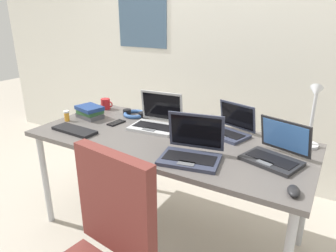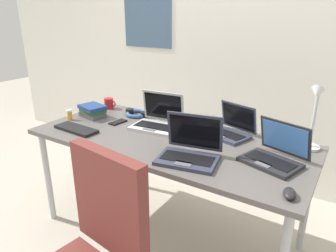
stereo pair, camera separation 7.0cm
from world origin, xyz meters
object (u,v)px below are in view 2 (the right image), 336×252
at_px(cell_phone, 118,122).
at_px(computer_mouse, 290,193).
at_px(pill_bottle, 70,115).
at_px(book_stack, 93,111).
at_px(laptop_front_right, 158,121).
at_px(headphones, 137,113).
at_px(laptop_near_lamp, 275,155).
at_px(external_keyboard, 76,129).
at_px(coffee_mug, 109,103).
at_px(desk_lamp, 313,119).
at_px(laptop_far_corner, 190,151).
at_px(laptop_back_left, 230,129).

bearing_deg(cell_phone, computer_mouse, -9.14).
distance_m(pill_bottle, book_stack, 0.17).
xyz_separation_m(laptop_front_right, computer_mouse, (0.98, -0.42, -0.03)).
relative_size(cell_phone, headphones, 0.64).
height_order(laptop_near_lamp, cell_phone, laptop_near_lamp).
relative_size(external_keyboard, book_stack, 1.47).
height_order(laptop_near_lamp, coffee_mug, laptop_near_lamp).
bearing_deg(headphones, desk_lamp, 0.88).
bearing_deg(cell_phone, headphones, 92.27).
relative_size(desk_lamp, coffee_mug, 3.54).
relative_size(external_keyboard, computer_mouse, 3.44).
bearing_deg(external_keyboard, pill_bottle, 151.24).
bearing_deg(computer_mouse, external_keyboard, 164.05).
bearing_deg(external_keyboard, desk_lamp, 22.73).
height_order(laptop_far_corner, laptop_near_lamp, laptop_far_corner).
height_order(cell_phone, headphones, headphones).
xyz_separation_m(computer_mouse, pill_bottle, (-1.63, 0.20, 0.02)).
relative_size(laptop_near_lamp, book_stack, 1.59).
bearing_deg(computer_mouse, headphones, 143.23).
bearing_deg(desk_lamp, laptop_near_lamp, -116.41).
relative_size(laptop_front_right, book_stack, 1.52).
bearing_deg(coffee_mug, laptop_back_left, -1.61).
bearing_deg(external_keyboard, cell_phone, 65.93).
relative_size(computer_mouse, book_stack, 0.43).
bearing_deg(coffee_mug, cell_phone, -38.17).
bearing_deg(cell_phone, laptop_back_left, 20.31).
bearing_deg(headphones, book_stack, -141.95).
distance_m(laptop_front_right, coffee_mug, 0.62).
distance_m(laptop_back_left, headphones, 0.78).
bearing_deg(laptop_back_left, coffee_mug, 178.39).
bearing_deg(pill_bottle, laptop_far_corner, -5.18).
relative_size(cell_phone, coffee_mug, 1.20).
relative_size(book_stack, coffee_mug, 1.99).
bearing_deg(headphones, cell_phone, -93.28).
relative_size(pill_bottle, coffee_mug, 0.70).
xyz_separation_m(laptop_front_right, laptop_near_lamp, (0.84, -0.11, -0.00)).
height_order(cell_phone, coffee_mug, coffee_mug).
distance_m(cell_phone, coffee_mug, 0.39).
height_order(laptop_front_right, book_stack, laptop_front_right).
bearing_deg(computer_mouse, laptop_front_right, 143.63).
distance_m(desk_lamp, external_keyboard, 1.50).
relative_size(headphones, book_stack, 0.95).
bearing_deg(laptop_back_left, external_keyboard, -152.62).
bearing_deg(laptop_front_right, cell_phone, -164.69).
xyz_separation_m(laptop_front_right, external_keyboard, (-0.44, -0.35, -0.04)).
height_order(headphones, book_stack, book_stack).
xyz_separation_m(laptop_front_right, pill_bottle, (-0.65, -0.22, -0.01)).
relative_size(laptop_back_left, coffee_mug, 2.90).
xyz_separation_m(pill_bottle, book_stack, (0.10, 0.14, 0.01)).
xyz_separation_m(cell_phone, pill_bottle, (-0.35, -0.14, 0.04)).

